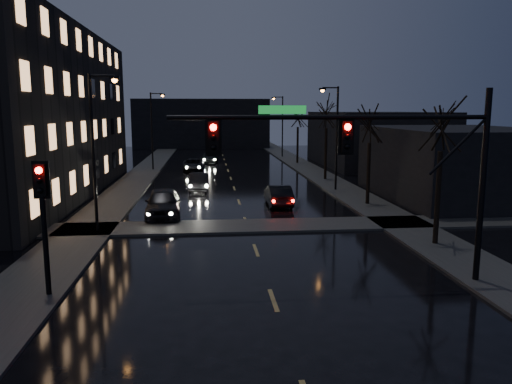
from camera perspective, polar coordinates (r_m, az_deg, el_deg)
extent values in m
cube|color=#2D2D2B|center=(43.54, -13.96, 0.92)|extent=(3.00, 140.00, 0.12)
cube|color=#2D2D2B|center=(44.36, 8.32, 1.25)|extent=(3.00, 140.00, 0.12)
cube|color=#2D2D2B|center=(26.93, -0.94, -3.91)|extent=(40.00, 3.00, 0.12)
cube|color=black|center=(40.29, -26.79, 8.03)|extent=(12.00, 30.00, 12.00)
cube|color=black|center=(38.14, 21.99, 3.05)|extent=(10.00, 14.00, 5.00)
cube|color=black|center=(58.90, 13.44, 5.95)|extent=(12.00, 18.00, 6.00)
cube|color=black|center=(85.66, -6.22, 7.81)|extent=(22.00, 10.00, 8.00)
cylinder|color=black|center=(19.44, 24.44, 0.40)|extent=(0.22, 0.22, 7.00)
cylinder|color=black|center=(17.15, 8.71, 8.44)|extent=(11.00, 0.16, 0.16)
cylinder|color=black|center=(18.80, 22.10, 4.89)|extent=(2.05, 0.10, 2.05)
cube|color=#0C591E|center=(16.81, 3.03, 9.37)|extent=(1.60, 0.04, 0.28)
cube|color=black|center=(16.65, -4.89, 6.25)|extent=(0.35, 0.28, 1.05)
sphere|color=#FF0705|center=(16.47, -4.90, 7.37)|extent=(0.22, 0.22, 0.22)
cube|color=black|center=(17.30, 10.27, 6.25)|extent=(0.35, 0.28, 1.05)
sphere|color=#FF0705|center=(17.13, 10.45, 7.32)|extent=(0.22, 0.22, 0.22)
cylinder|color=black|center=(17.94, -22.99, -4.42)|extent=(0.18, 0.18, 4.40)
cube|color=black|center=(17.62, -23.36, 1.28)|extent=(0.35, 0.28, 1.05)
sphere|color=#FF0705|center=(17.43, -23.59, 2.28)|extent=(0.22, 0.22, 0.22)
cylinder|color=black|center=(24.38, 20.05, -0.76)|extent=(0.24, 0.24, 4.40)
cylinder|color=black|center=(33.58, 12.71, 1.98)|extent=(0.24, 0.24, 4.12)
cylinder|color=black|center=(45.04, 7.96, 4.30)|extent=(0.24, 0.24, 4.68)
cylinder|color=black|center=(58.72, 4.77, 5.33)|extent=(0.24, 0.24, 4.29)
cylinder|color=black|center=(26.35, -18.08, 4.02)|extent=(0.16, 0.16, 8.00)
cylinder|color=black|center=(26.18, -17.21, 12.58)|extent=(1.20, 0.10, 0.10)
cube|color=black|center=(26.06, -15.88, 12.44)|extent=(0.50, 0.25, 0.15)
sphere|color=orange|center=(26.06, -15.87, 12.22)|extent=(0.28, 0.28, 0.28)
cylinder|color=black|center=(52.98, -11.82, 6.74)|extent=(0.16, 0.16, 8.00)
cylinder|color=black|center=(52.90, -11.30, 10.98)|extent=(1.20, 0.10, 0.10)
cube|color=black|center=(52.84, -10.64, 10.89)|extent=(0.50, 0.25, 0.15)
sphere|color=orange|center=(52.84, -10.64, 10.79)|extent=(0.28, 0.28, 0.28)
cylinder|color=black|center=(38.97, 9.21, 5.94)|extent=(0.16, 0.16, 8.00)
cylinder|color=black|center=(38.79, 8.49, 11.71)|extent=(1.20, 0.10, 0.10)
cube|color=black|center=(38.65, 7.61, 11.59)|extent=(0.50, 0.25, 0.15)
sphere|color=orange|center=(38.64, 7.60, 11.44)|extent=(0.28, 0.28, 0.28)
cylinder|color=black|center=(66.40, 3.04, 7.42)|extent=(0.16, 0.16, 8.00)
cylinder|color=black|center=(66.30, 2.55, 10.79)|extent=(1.20, 0.10, 0.10)
cube|color=black|center=(66.22, 2.02, 10.71)|extent=(0.50, 0.25, 0.15)
sphere|color=orange|center=(66.21, 2.02, 10.62)|extent=(0.28, 0.28, 0.28)
imported|color=black|center=(29.81, -10.58, -1.23)|extent=(2.26, 5.05, 1.69)
imported|color=black|center=(39.43, -6.54, 1.17)|extent=(1.58, 4.10, 1.33)
imported|color=black|center=(51.80, -7.16, 3.09)|extent=(2.31, 4.74, 1.30)
imported|color=black|center=(59.40, -5.36, 3.92)|extent=(2.39, 4.69, 1.30)
imported|color=black|center=(32.88, 2.56, -0.37)|extent=(1.47, 4.19, 1.38)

